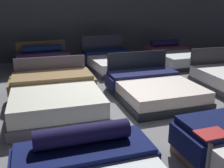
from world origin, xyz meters
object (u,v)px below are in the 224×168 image
Objects in this scene: bed_6 at (153,88)px; bed_9 at (46,65)px; bed_5 at (55,97)px; bed_11 at (173,56)px; bed_10 at (113,62)px.

bed_6 is 0.94× the size of bed_9.
bed_5 is 5.12m from bed_11.
bed_9 is at bearing 126.97° from bed_6.
bed_10 is at bearing 54.64° from bed_5.
bed_5 is at bearing -179.10° from bed_6.
bed_5 is 1.09× the size of bed_6.
bed_9 is at bearing 175.26° from bed_10.
bed_11 is (2.16, 2.78, 0.03)m from bed_6.
bed_11 is at bearing 35.11° from bed_5.
bed_5 is 2.12m from bed_6.
bed_5 is 3.45m from bed_10.
bed_10 is (-0.03, 2.73, 0.01)m from bed_6.
bed_11 is at bearing 52.53° from bed_6.
bed_10 is at bearing 91.02° from bed_6.
bed_9 reaches higher than bed_11.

